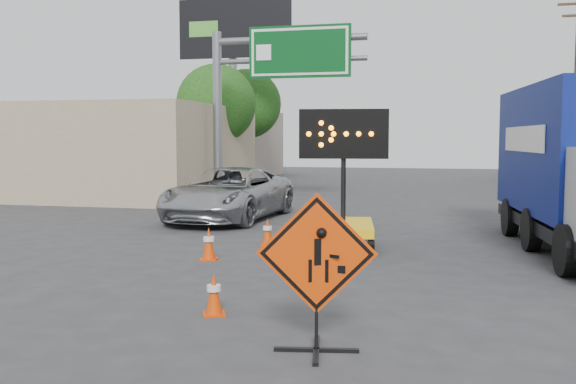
% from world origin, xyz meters
% --- Properties ---
extents(ground, '(100.00, 100.00, 0.00)m').
position_xyz_m(ground, '(0.00, 0.00, 0.00)').
color(ground, '#2D2D30').
rests_on(ground, ground).
extents(storefront_left_near, '(14.00, 10.00, 4.00)m').
position_xyz_m(storefront_left_near, '(-14.00, 20.00, 2.00)').
color(storefront_left_near, tan).
rests_on(storefront_left_near, ground).
extents(storefront_left_far, '(12.00, 10.00, 4.40)m').
position_xyz_m(storefront_left_far, '(-15.00, 34.00, 2.20)').
color(storefront_left_far, gray).
rests_on(storefront_left_far, ground).
extents(highway_gantry, '(6.18, 0.38, 6.90)m').
position_xyz_m(highway_gantry, '(-4.43, 17.96, 5.07)').
color(highway_gantry, slate).
rests_on(highway_gantry, ground).
extents(billboard, '(6.10, 0.54, 9.85)m').
position_xyz_m(billboard, '(-8.35, 25.87, 7.35)').
color(billboard, slate).
rests_on(billboard, ground).
extents(tree_left_near, '(3.71, 3.71, 6.03)m').
position_xyz_m(tree_left_near, '(-8.00, 22.00, 4.16)').
color(tree_left_near, '#4D3321').
rests_on(tree_left_near, ground).
extents(tree_left_far, '(4.10, 4.10, 6.66)m').
position_xyz_m(tree_left_far, '(-9.00, 30.00, 4.60)').
color(tree_left_far, '#4D3321').
rests_on(tree_left_far, ground).
extents(construction_sign, '(1.44, 1.03, 1.93)m').
position_xyz_m(construction_sign, '(0.89, 0.89, 1.01)').
color(construction_sign, black).
rests_on(construction_sign, ground).
extents(arrow_board, '(2.04, 2.44, 3.24)m').
position_xyz_m(arrow_board, '(0.11, 8.16, 0.72)').
color(arrow_board, yellow).
rests_on(arrow_board, ground).
extents(pickup_truck, '(3.11, 6.10, 1.65)m').
position_xyz_m(pickup_truck, '(-4.23, 12.71, 0.82)').
color(pickup_truck, '#A6A8AD').
rests_on(pickup_truck, ground).
extents(cone_a, '(0.42, 0.42, 0.63)m').
position_xyz_m(cone_a, '(-0.87, 2.14, 0.31)').
color(cone_a, '#D83A04').
rests_on(cone_a, ground).
extents(cone_b, '(0.41, 0.41, 0.71)m').
position_xyz_m(cone_b, '(-2.45, 6.14, 0.35)').
color(cone_b, '#D83A04').
rests_on(cone_b, ground).
extents(cone_c, '(0.39, 0.39, 0.67)m').
position_xyz_m(cone_c, '(-1.73, 8.19, 0.33)').
color(cone_c, '#D83A04').
rests_on(cone_c, ground).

